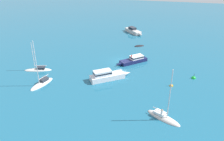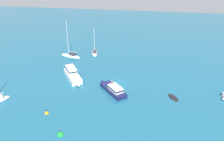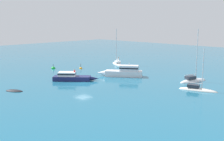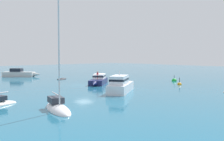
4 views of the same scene
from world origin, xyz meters
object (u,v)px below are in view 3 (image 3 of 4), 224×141
(channel_buoy, at_px, (53,69))
(mooring_buoy, at_px, (81,69))
(yacht, at_px, (117,64))
(motor_cruiser, at_px, (72,77))
(rib, at_px, (14,91))
(yacht_1, at_px, (193,81))
(ketch, at_px, (197,90))
(motor_cruiser_1, at_px, (124,72))

(channel_buoy, relative_size, mooring_buoy, 1.00)
(yacht, xyz_separation_m, motor_cruiser, (7.28, -19.45, 0.49))
(rib, xyz_separation_m, motor_cruiser, (0.05, 10.87, 0.63))
(yacht_1, bearing_deg, yacht, 93.56)
(ketch, relative_size, channel_buoy, 4.74)
(ketch, height_order, channel_buoy, ketch)
(rib, height_order, yacht_1, yacht_1)
(ketch, xyz_separation_m, mooring_buoy, (-28.00, 0.61, -0.10))
(yacht_1, relative_size, channel_buoy, 6.70)
(channel_buoy, distance_m, mooring_buoy, 6.03)
(motor_cruiser_1, bearing_deg, yacht_1, 167.03)
(motor_cruiser_1, relative_size, mooring_buoy, 5.56)
(yacht, distance_m, motor_cruiser, 20.78)
(motor_cruiser, distance_m, channel_buoy, 13.90)
(yacht_1, xyz_separation_m, channel_buoy, (-28.73, -8.89, -0.13))
(yacht_1, height_order, channel_buoy, yacht_1)
(motor_cruiser, height_order, mooring_buoy, motor_cruiser)
(rib, bearing_deg, channel_buoy, 100.80)
(motor_cruiser, xyz_separation_m, mooring_buoy, (-8.53, 9.18, -0.62))
(rib, bearing_deg, motor_cruiser_1, 50.57)
(rib, relative_size, yacht_1, 0.32)
(rib, relative_size, motor_cruiser, 0.44)
(channel_buoy, height_order, mooring_buoy, mooring_buoy)
(motor_cruiser, height_order, ketch, ketch)
(yacht, bearing_deg, motor_cruiser_1, 168.79)
(motor_cruiser_1, xyz_separation_m, mooring_buoy, (-12.48, -0.03, -0.85))
(motor_cruiser_1, height_order, ketch, ketch)
(motor_cruiser_1, relative_size, channel_buoy, 5.58)
(motor_cruiser_1, distance_m, ketch, 15.55)
(motor_cruiser, relative_size, motor_cruiser_1, 0.87)
(yacht_1, relative_size, motor_cruiser, 1.37)
(ketch, height_order, mooring_buoy, ketch)
(yacht_1, xyz_separation_m, ketch, (3.67, -5.38, -0.02))
(motor_cruiser_1, bearing_deg, ketch, 142.85)
(mooring_buoy, bearing_deg, channel_buoy, -136.91)
(ketch, bearing_deg, mooring_buoy, 163.36)
(yacht, height_order, motor_cruiser_1, yacht)
(channel_buoy, bearing_deg, motor_cruiser_1, 13.81)
(yacht, bearing_deg, yacht_1, -162.26)
(yacht_1, xyz_separation_m, motor_cruiser_1, (-11.85, -4.74, 0.72))
(rib, distance_m, motor_cruiser, 10.89)
(rib, bearing_deg, yacht, 75.25)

